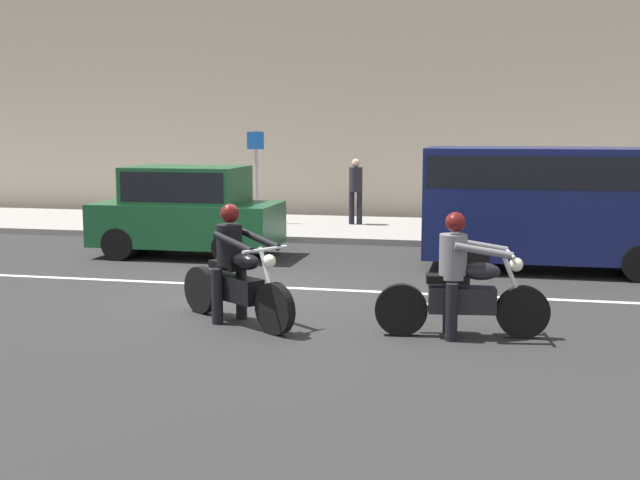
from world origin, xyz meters
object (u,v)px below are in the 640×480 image
Objects in this scene: street_sign_post at (256,167)px; pedestrian_bystander at (356,186)px; motorcycle_with_rider_black_leather at (235,275)px; parked_van_navy at (553,200)px; parked_hatchback_forest_green at (187,210)px; motorcycle_with_rider_gray at (461,286)px.

street_sign_post reaches higher than pedestrian_bystander.
motorcycle_with_rider_black_leather is 0.43× the size of parked_van_navy.
parked_hatchback_forest_green is 0.81× the size of parked_van_navy.
street_sign_post is at bearing 105.22° from motorcycle_with_rider_black_leather.
parked_van_navy is 8.38m from street_sign_post.
parked_van_navy is 1.92× the size of street_sign_post.
parked_hatchback_forest_green reaches higher than motorcycle_with_rider_black_leather.
motorcycle_with_rider_black_leather is 0.53× the size of parked_hatchback_forest_green.
pedestrian_bystander is at bearing 5.54° from street_sign_post.
pedestrian_bystander is (-0.09, 9.88, 0.45)m from motorcycle_with_rider_black_leather.
parked_hatchback_forest_green is at bearing 179.30° from parked_van_navy.
parked_van_navy reaches higher than motorcycle_with_rider_black_leather.
motorcycle_with_rider_gray is at bearing -1.35° from motorcycle_with_rider_black_leather.
parked_hatchback_forest_green is 7.03m from parked_van_navy.
parked_hatchback_forest_green is 1.55× the size of street_sign_post.
street_sign_post is (-5.56, 9.70, 0.93)m from motorcycle_with_rider_gray.
motorcycle_with_rider_black_leather is 0.82× the size of street_sign_post.
motorcycle_with_rider_black_leather is 6.64m from parked_van_navy.
motorcycle_with_rider_gray is 1.30× the size of pedestrian_bystander.
parked_van_navy is at bearing 74.49° from motorcycle_with_rider_gray.
motorcycle_with_rider_black_leather is at bearing 178.65° from motorcycle_with_rider_gray.
motorcycle_with_rider_black_leather is at bearing -74.78° from street_sign_post.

